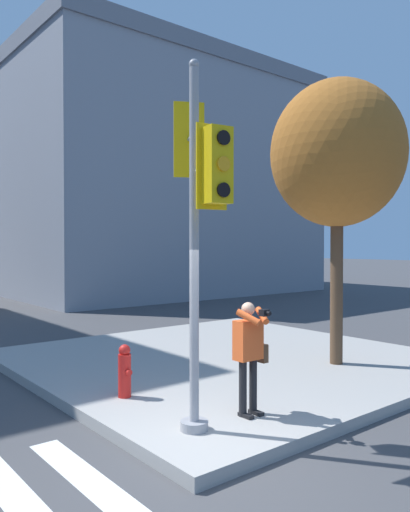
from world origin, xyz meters
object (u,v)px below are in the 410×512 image
at_px(traffic_signal_pole, 199,195).
at_px(person_photographer, 250,348).
at_px(street_tree, 337,155).
at_px(fire_hydrant, 125,371).

xyz_separation_m(traffic_signal_pole, person_photographer, (0.90, -0.01, -2.08)).
distance_m(traffic_signal_pole, street_tree, 4.67).
bearing_deg(street_tree, traffic_signal_pole, -166.20).
bearing_deg(street_tree, fire_hydrant, 170.57).
bearing_deg(person_photographer, fire_hydrant, 117.28).
relative_size(traffic_signal_pole, street_tree, 0.83).
relative_size(person_photographer, fire_hydrant, 1.92).
xyz_separation_m(person_photographer, street_tree, (3.49, 1.09, 3.26)).
distance_m(traffic_signal_pole, person_photographer, 2.27).
height_order(traffic_signal_pole, person_photographer, traffic_signal_pole).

